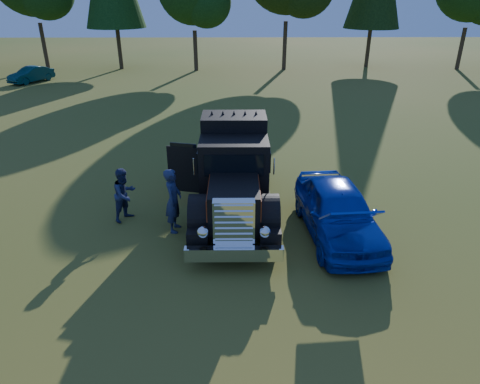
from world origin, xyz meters
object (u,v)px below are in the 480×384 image
(distant_teal_car, at_px, (31,75))
(spectator_far, at_px, (125,194))
(diamond_t_truck, at_px, (234,176))
(spectator_near, at_px, (173,200))
(hotrod_coupe, at_px, (338,211))

(distant_teal_car, bearing_deg, spectator_far, -33.15)
(diamond_t_truck, height_order, spectator_near, diamond_t_truck)
(hotrod_coupe, relative_size, spectator_far, 2.78)
(diamond_t_truck, distance_m, spectator_near, 2.14)
(hotrod_coupe, height_order, distant_teal_car, hotrod_coupe)
(diamond_t_truck, height_order, spectator_far, diamond_t_truck)
(hotrod_coupe, relative_size, spectator_near, 2.40)
(diamond_t_truck, bearing_deg, hotrod_coupe, -26.24)
(hotrod_coupe, height_order, spectator_far, hotrod_coupe)
(spectator_near, relative_size, distant_teal_car, 0.55)
(diamond_t_truck, height_order, distant_teal_car, diamond_t_truck)
(spectator_near, xyz_separation_m, distant_teal_car, (-14.26, 23.21, -0.40))
(diamond_t_truck, relative_size, hotrod_coupe, 1.51)
(diamond_t_truck, distance_m, distant_teal_car, 27.27)
(hotrod_coupe, xyz_separation_m, distant_teal_car, (-19.04, 23.53, -0.20))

